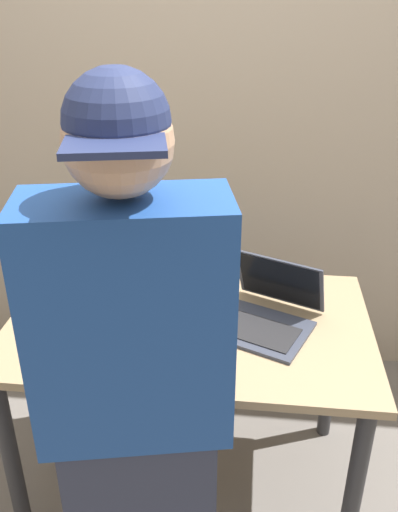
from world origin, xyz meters
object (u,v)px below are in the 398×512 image
(laptop, at_px, (266,311))
(beer_bottle_brown, at_px, (134,260))
(beer_bottle_amber, at_px, (147,253))
(beer_bottle_dark, at_px, (122,253))
(beer_bottle_green, at_px, (176,265))
(person_figure, at_px, (138,427))

(laptop, height_order, beer_bottle_brown, beer_bottle_brown)
(laptop, bearing_deg, beer_bottle_amber, 150.37)
(beer_bottle_dark, distance_m, beer_bottle_amber, 0.10)
(laptop, distance_m, beer_bottle_dark, 0.60)
(beer_bottle_brown, distance_m, beer_bottle_amber, 0.10)
(laptop, height_order, beer_bottle_green, beer_bottle_green)
(beer_bottle_amber, distance_m, person_figure, 0.90)
(laptop, distance_m, beer_bottle_amber, 0.53)
(beer_bottle_dark, distance_m, person_figure, 0.89)
(beer_bottle_dark, bearing_deg, person_figure, -74.07)
(beer_bottle_green, relative_size, beer_bottle_amber, 1.14)
(beer_bottle_amber, bearing_deg, beer_bottle_green, -41.79)
(laptop, height_order, person_figure, person_figure)
(laptop, relative_size, beer_bottle_dark, 1.40)
(beer_bottle_green, height_order, beer_bottle_dark, beer_bottle_green)
(beer_bottle_brown, xyz_separation_m, beer_bottle_dark, (-0.06, 0.06, -0.01))
(beer_bottle_amber, relative_size, person_figure, 0.17)
(beer_bottle_brown, height_order, beer_bottle_amber, beer_bottle_brown)
(beer_bottle_dark, relative_size, person_figure, 0.18)
(beer_bottle_green, relative_size, person_figure, 0.19)
(beer_bottle_green, bearing_deg, person_figure, -88.32)
(beer_bottle_dark, bearing_deg, laptop, -22.63)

